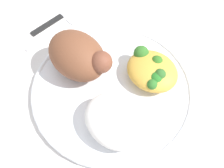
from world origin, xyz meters
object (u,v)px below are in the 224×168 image
at_px(roasted_chicken, 79,56).
at_px(rice_pile, 116,121).
at_px(fork, 59,29).
at_px(knife, 61,16).
at_px(mac_cheese_with_broccoli, 152,70).
at_px(plate, 112,89).

relative_size(roasted_chicken, rice_pile, 1.16).
bearing_deg(roasted_chicken, rice_pile, -16.68).
distance_m(fork, knife, 0.04).
distance_m(rice_pile, mac_cheese_with_broccoli, 0.12).
xyz_separation_m(rice_pile, mac_cheese_with_broccoli, (-0.02, 0.12, -0.00)).
xyz_separation_m(roasted_chicken, mac_cheese_with_broccoli, (0.11, 0.08, -0.02)).
height_order(rice_pile, knife, rice_pile).
height_order(roasted_chicken, mac_cheese_with_broccoli, roasted_chicken).
bearing_deg(fork, roasted_chicken, -19.49).
xyz_separation_m(fork, knife, (-0.03, 0.03, 0.00)).
distance_m(roasted_chicken, knife, 0.17).
relative_size(rice_pile, mac_cheese_with_broccoli, 1.11).
bearing_deg(rice_pile, mac_cheese_with_broccoli, 100.46).
height_order(rice_pile, fork, rice_pile).
distance_m(mac_cheese_with_broccoli, fork, 0.23).
relative_size(roasted_chicken, fork, 0.89).
xyz_separation_m(roasted_chicken, knife, (-0.14, 0.07, -0.05)).
bearing_deg(rice_pile, fork, 161.97).
bearing_deg(mac_cheese_with_broccoli, plate, -118.21).
height_order(roasted_chicken, knife, roasted_chicken).
bearing_deg(mac_cheese_with_broccoli, knife, -177.99).
xyz_separation_m(rice_pile, fork, (-0.24, 0.08, -0.03)).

